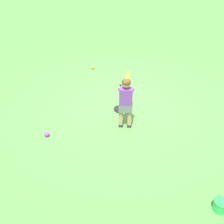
{
  "coord_description": "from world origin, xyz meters",
  "views": [
    {
      "loc": [
        -4.53,
        2.77,
        3.66
      ],
      "look_at": [
        -0.57,
        0.56,
        0.45
      ],
      "focal_mm": 47.05,
      "sensor_mm": 36.0,
      "label": 1
    }
  ],
  "objects": [
    {
      "name": "child_batter",
      "position": [
        -0.54,
        0.24,
        0.65
      ],
      "size": [
        0.69,
        0.56,
        1.08
      ],
      "color": "#232328",
      "rests_on": "ground"
    },
    {
      "name": "batting_tee",
      "position": [
        -0.02,
        0.05,
        0.1
      ],
      "size": [
        0.28,
        0.28,
        0.62
      ],
      "color": "black",
      "rests_on": "ground"
    },
    {
      "name": "toy_bucket",
      "position": [
        -2.94,
        0.09,
        0.1
      ],
      "size": [
        0.22,
        0.22,
        0.19
      ],
      "color": "green",
      "rests_on": "ground"
    },
    {
      "name": "play_ball_behind_batter",
      "position": [
        -0.11,
        1.75,
        0.05
      ],
      "size": [
        0.1,
        0.1,
        0.1
      ],
      "primitive_type": "sphere",
      "color": "purple",
      "rests_on": "ground"
    },
    {
      "name": "play_ball_far_right",
      "position": [
        2.02,
        -0.28,
        0.04
      ],
      "size": [
        0.09,
        0.09,
        0.09
      ],
      "primitive_type": "sphere",
      "color": "orange",
      "rests_on": "ground"
    },
    {
      "name": "ground_plane",
      "position": [
        0.0,
        0.0,
        0.0
      ],
      "size": [
        40.0,
        40.0,
        0.0
      ],
      "primitive_type": "plane",
      "color": "#519942"
    }
  ]
}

